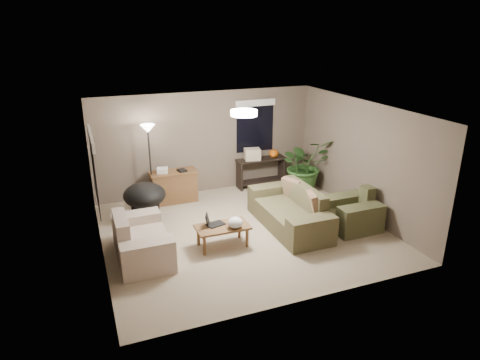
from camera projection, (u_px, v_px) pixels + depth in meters
name	position (u px, v px, depth m)	size (l,w,h in m)	color
room_shell	(244.00, 174.00, 8.31)	(5.50, 5.50, 5.50)	gray
main_sofa	(291.00, 213.00, 8.86)	(0.95, 2.20, 0.85)	#4B462D
throw_pillows	(302.00, 196.00, 8.83)	(0.39, 1.40, 0.47)	#8C7251
loveseat	(140.00, 242.00, 7.69)	(0.90, 1.60, 0.85)	beige
armchair	(352.00, 214.00, 8.84)	(0.95, 1.00, 0.85)	#4B4D2E
coffee_table	(222.00, 229.00, 8.04)	(1.00, 0.55, 0.42)	brown
laptop	(212.00, 222.00, 8.03)	(0.42, 0.31, 0.24)	black
plastic_bag	(235.00, 223.00, 7.92)	(0.29, 0.26, 0.20)	white
desk	(174.00, 186.00, 10.10)	(1.10, 0.50, 0.75)	brown
desk_papers	(167.00, 170.00, 9.89)	(0.71, 0.30, 0.12)	silver
console_table	(261.00, 170.00, 11.05)	(1.30, 0.40, 0.75)	black
pumpkin	(274.00, 153.00, 11.02)	(0.25, 0.25, 0.20)	orange
cardboard_box	(252.00, 154.00, 10.80)	(0.38, 0.29, 0.29)	beige
papasan_chair	(145.00, 199.00, 9.17)	(1.09, 1.09, 0.80)	black
floor_lamp	(148.00, 138.00, 9.50)	(0.32, 0.32, 1.91)	black
ceiling_fixture	(244.00, 113.00, 7.90)	(0.50, 0.50, 0.10)	white
houseplant	(304.00, 170.00, 10.72)	(1.23, 1.37, 1.07)	#2D5923
cat_scratching_post	(350.00, 207.00, 9.36)	(0.32, 0.32, 0.50)	tan
window_left	(93.00, 158.00, 7.46)	(0.05, 1.56, 1.33)	black
window_back	(255.00, 117.00, 10.74)	(1.06, 0.05, 1.33)	black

